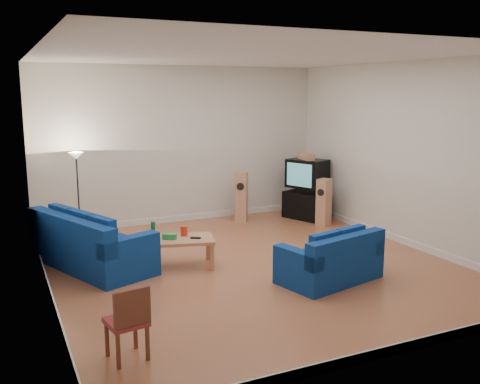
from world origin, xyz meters
name	(u,v)px	position (x,y,z in m)	size (l,w,h in m)	color
room	(251,168)	(0.00, 0.00, 1.54)	(6.01, 6.51, 3.21)	brown
sofa_three_seat	(89,248)	(-2.31, 0.96, 0.31)	(1.70, 2.39, 0.85)	navy
sofa_loveseat	(332,263)	(0.74, -1.13, 0.28)	(1.60, 1.12, 0.73)	navy
coffee_table	(172,242)	(-1.14, 0.42, 0.40)	(1.38, 0.93, 0.46)	tan
bottle	(153,231)	(-1.42, 0.47, 0.60)	(0.07, 0.07, 0.29)	#197233
tissue_box	(170,236)	(-1.18, 0.41, 0.50)	(0.21, 0.11, 0.09)	green
red_canister	(184,231)	(-0.92, 0.51, 0.54)	(0.11, 0.11, 0.16)	red
remote	(196,238)	(-0.81, 0.27, 0.47)	(0.16, 0.05, 0.02)	black
tv_stand	(306,206)	(2.45, 2.31, 0.28)	(0.93, 0.52, 0.57)	black
av_receiver	(309,191)	(2.47, 2.26, 0.62)	(0.43, 0.35, 0.10)	black
television	(307,173)	(2.49, 2.37, 0.97)	(0.82, 0.94, 0.60)	black
centre_speaker	(306,156)	(2.43, 2.34, 1.35)	(0.45, 0.18, 0.16)	tan
speaker_left	(241,197)	(1.10, 2.70, 0.52)	(0.37, 0.39, 1.04)	tan
speaker_right	(324,202)	(2.45, 1.66, 0.48)	(0.35, 0.33, 0.96)	tan
floor_lamp	(77,168)	(-2.19, 2.70, 1.33)	(0.27, 0.27, 1.61)	black
dining_chair	(128,319)	(-2.44, -2.20, 0.44)	(0.43, 0.43, 0.79)	brown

